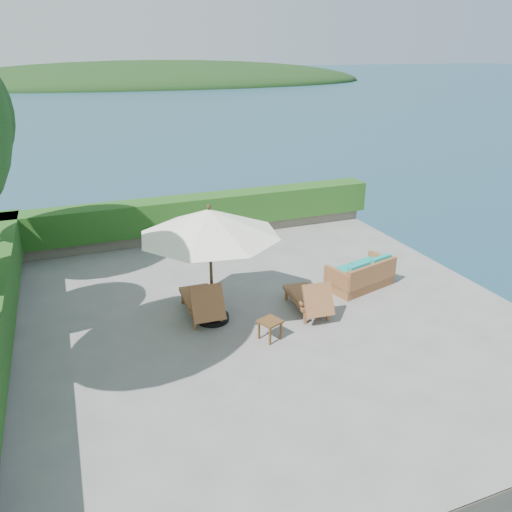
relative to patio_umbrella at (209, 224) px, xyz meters
name	(u,v)px	position (x,y,z in m)	size (l,w,h in m)	color
ground	(256,313)	(1.04, -0.06, -2.32)	(12.00, 12.00, 0.00)	gray
foundation	(256,369)	(1.04, -0.06, -3.87)	(12.00, 12.00, 3.00)	#514B40
ocean	(256,416)	(1.04, -0.06, -5.32)	(600.00, 600.00, 0.00)	#18364B
offshore_island	(159,84)	(26.04, 139.94, -5.32)	(126.00, 57.60, 12.60)	black
planter_wall_far	(195,231)	(1.04, 5.54, -2.14)	(12.00, 0.60, 0.36)	gray
hedge_far	(194,212)	(1.04, 5.54, -1.47)	(12.40, 0.90, 1.00)	#1C4E16
patio_umbrella	(209,224)	(0.00, 0.00, 0.00)	(3.71, 3.71, 2.75)	black
lounge_left	(202,301)	(-0.17, 0.22, -1.90)	(0.84, 1.77, 1.01)	brown
lounge_right	(309,298)	(2.20, -0.48, -1.93)	(0.81, 1.67, 0.94)	brown
side_table	(270,324)	(0.90, -1.22, -1.95)	(0.55, 0.55, 0.45)	brown
wicker_loveseat	(361,276)	(4.06, 0.23, -1.99)	(1.90, 1.30, 0.85)	brown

